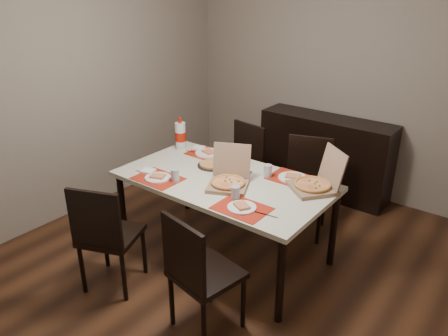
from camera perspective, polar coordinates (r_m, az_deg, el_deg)
The scene contains 18 objects.
ground at distance 3.98m, azimuth 1.02°, elevation -12.19°, with size 3.80×4.00×0.02m, color #452615.
room_walls at distance 3.64m, azimuth 5.43°, elevation 14.25°, with size 3.84×4.02×2.62m.
sideboard at distance 5.13m, azimuth 13.00°, elevation 1.63°, with size 1.50×0.40×0.90m, color black.
dining_table at distance 3.74m, azimuth 0.00°, elevation -2.34°, with size 1.80×1.00×0.75m.
chair_near_left at distance 3.52m, azimuth -15.21°, elevation -8.25°, with size 0.55×0.55×0.93m.
chair_near_right at distance 3.01m, azimuth -3.38°, elevation -13.28°, with size 0.49×0.49×0.93m.
chair_far_left at distance 4.61m, azimuth 2.23°, elevation 0.51°, with size 0.48×0.48×0.93m.
chair_far_right at distance 4.29m, azimuth 10.66°, elevation -1.72°, with size 0.53×0.53×0.93m.
setting_near_left at distance 3.74m, azimuth -8.20°, elevation -1.08°, with size 0.47×0.30×0.11m.
setting_near_right at distance 3.27m, azimuth 2.10°, elevation -4.59°, with size 0.49×0.30×0.11m.
setting_far_left at distance 4.20m, azimuth -1.84°, elevation 1.98°, with size 0.44×0.30×0.11m.
setting_far_right at distance 3.75m, azimuth 8.09°, elevation -1.03°, with size 0.50×0.30×0.11m.
napkin_loose at distance 3.65m, azimuth 0.10°, elevation -1.71°, with size 0.12×0.11×0.02m, color white.
pizza_box_center at distance 3.57m, azimuth 0.63°, elevation -1.55°, with size 0.43×0.45×0.32m.
pizza_box_right at distance 3.58m, azimuth 11.94°, elevation -1.95°, with size 0.48×0.49×0.33m.
faina_plate at distance 3.95m, azimuth -1.61°, elevation 0.43°, with size 0.26×0.26×0.03m.
dip_bowl at distance 3.82m, azimuth 2.68°, elevation -0.39°, with size 0.12×0.12×0.03m, color white.
soda_bottle at distance 4.34m, azimuth -5.71°, elevation 4.21°, with size 0.11×0.11×0.32m.
Camera 1 is at (1.91, -2.60, 2.32)m, focal length 35.00 mm.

